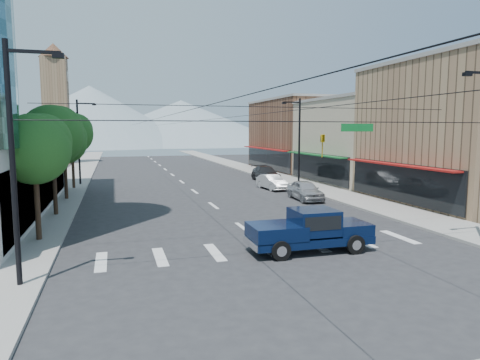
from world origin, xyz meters
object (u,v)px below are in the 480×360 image
(pickup_truck, at_px, (309,230))
(pedestrian, at_px, (313,222))
(parked_car_mid, at_px, (272,182))
(parked_car_far, at_px, (266,174))
(parked_car_near, at_px, (305,190))

(pickup_truck, relative_size, pedestrian, 3.24)
(pedestrian, bearing_deg, pickup_truck, 159.07)
(pedestrian, height_order, parked_car_mid, pedestrian)
(pickup_truck, distance_m, parked_car_far, 28.70)
(pedestrian, distance_m, parked_car_near, 12.96)
(pickup_truck, distance_m, pedestrian, 2.49)
(pedestrian, bearing_deg, parked_car_far, -4.16)
(parked_car_near, bearing_deg, pickup_truck, -111.17)
(pickup_truck, bearing_deg, pedestrian, 59.50)
(pickup_truck, height_order, pedestrian, pickup_truck)
(parked_car_near, bearing_deg, pedestrian, -109.91)
(pedestrian, bearing_deg, parked_car_mid, -3.94)
(pickup_truck, xyz_separation_m, pedestrian, (1.28, 2.13, -0.13))
(parked_car_near, bearing_deg, parked_car_mid, 96.77)
(pedestrian, relative_size, parked_car_near, 0.39)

